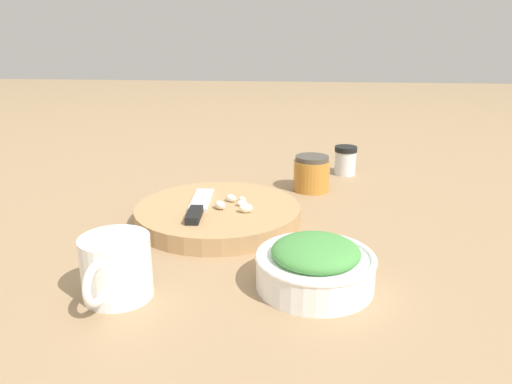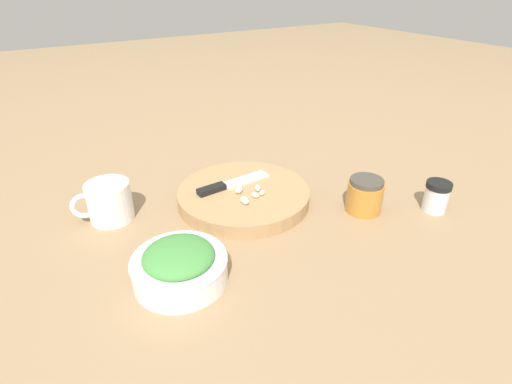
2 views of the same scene
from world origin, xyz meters
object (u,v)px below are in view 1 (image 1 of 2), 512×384
(cutting_board, at_px, (218,214))
(coffee_mug, at_px, (116,268))
(herb_bowl, at_px, (315,265))
(spice_jar, at_px, (345,160))
(honey_jar, at_px, (312,174))
(garlic_cloves, at_px, (235,204))
(chef_knife, at_px, (198,207))

(cutting_board, height_order, coffee_mug, coffee_mug)
(herb_bowl, bearing_deg, spice_jar, 171.63)
(herb_bowl, xyz_separation_m, spice_jar, (-0.56, 0.08, 0.00))
(spice_jar, xyz_separation_m, honey_jar, (0.13, -0.08, 0.00))
(garlic_cloves, bearing_deg, cutting_board, -98.71)
(spice_jar, bearing_deg, cutting_board, -36.89)
(cutting_board, bearing_deg, garlic_cloves, 81.29)
(herb_bowl, xyz_separation_m, honey_jar, (-0.43, 0.00, 0.00))
(chef_knife, xyz_separation_m, coffee_mug, (0.26, -0.06, 0.01))
(coffee_mug, distance_m, honey_jar, 0.54)
(cutting_board, distance_m, herb_bowl, 0.28)
(chef_knife, bearing_deg, spice_jar, 47.75)
(chef_knife, relative_size, spice_jar, 2.68)
(cutting_board, bearing_deg, honey_jar, 140.18)
(garlic_cloves, relative_size, coffee_mug, 0.61)
(cutting_board, height_order, herb_bowl, herb_bowl)
(cutting_board, xyz_separation_m, honey_jar, (-0.20, 0.17, 0.02))
(cutting_board, relative_size, chef_knife, 1.62)
(chef_knife, height_order, spice_jar, spice_jar)
(garlic_cloves, height_order, herb_bowl, herb_bowl)
(cutting_board, bearing_deg, herb_bowl, 37.24)
(garlic_cloves, distance_m, spice_jar, 0.41)
(herb_bowl, relative_size, honey_jar, 2.11)
(garlic_cloves, relative_size, spice_jar, 1.08)
(garlic_cloves, bearing_deg, chef_knife, -77.60)
(coffee_mug, bearing_deg, garlic_cloves, 156.18)
(coffee_mug, xyz_separation_m, honey_jar, (-0.48, 0.26, -0.00))
(chef_knife, distance_m, herb_bowl, 0.29)
(garlic_cloves, distance_m, coffee_mug, 0.30)
(chef_knife, height_order, honey_jar, honey_jar)
(coffee_mug, bearing_deg, chef_knife, 167.74)
(chef_knife, distance_m, spice_jar, 0.46)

